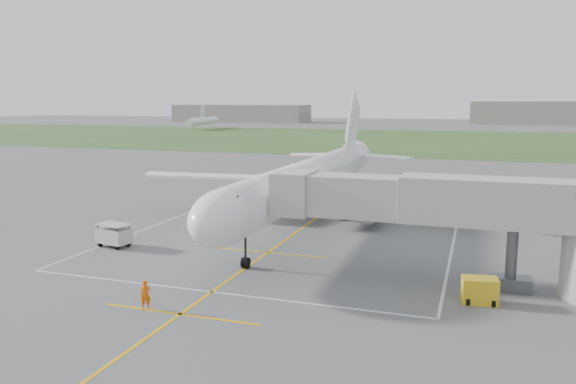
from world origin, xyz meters
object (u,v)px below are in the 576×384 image
(baggage_cart, at_px, (114,235))
(gpu_unit, at_px, (480,291))
(jet_bridge, at_px, (476,216))
(ramp_worker_nose, at_px, (145,295))
(ramp_worker_wing, at_px, (239,208))
(airliner, at_px, (307,181))

(baggage_cart, bearing_deg, gpu_unit, 3.29)
(baggage_cart, bearing_deg, jet_bridge, 9.23)
(ramp_worker_nose, height_order, ramp_worker_wing, ramp_worker_nose)
(jet_bridge, distance_m, baggage_cart, 28.82)
(airliner, relative_size, gpu_unit, 20.96)
(gpu_unit, relative_size, baggage_cart, 0.73)
(airliner, bearing_deg, ramp_worker_wing, 167.59)
(ramp_worker_nose, bearing_deg, baggage_cart, 102.08)
(gpu_unit, xyz_separation_m, ramp_worker_wing, (-24.12, 19.05, 0.08))
(airliner, bearing_deg, gpu_unit, -46.95)
(airliner, relative_size, ramp_worker_nose, 27.03)
(airliner, height_order, ramp_worker_wing, airliner)
(gpu_unit, bearing_deg, baggage_cart, 164.28)
(ramp_worker_nose, bearing_deg, ramp_worker_wing, 71.81)
(jet_bridge, bearing_deg, ramp_worker_nose, -149.92)
(airliner, bearing_deg, jet_bridge, -42.19)
(jet_bridge, height_order, baggage_cart, jet_bridge)
(jet_bridge, relative_size, gpu_unit, 10.49)
(ramp_worker_wing, bearing_deg, ramp_worker_nose, 124.63)
(jet_bridge, bearing_deg, airliner, 137.81)
(airliner, relative_size, ramp_worker_wing, 27.53)
(baggage_cart, relative_size, ramp_worker_wing, 1.80)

